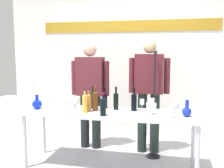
% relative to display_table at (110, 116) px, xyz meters
% --- Properties ---
extents(ground_plane, '(10.00, 10.00, 0.00)m').
position_rel_display_table_xyz_m(ground_plane, '(0.00, 0.00, -0.69)').
color(ground_plane, '#B1AFB9').
extents(back_wall, '(4.58, 0.11, 3.00)m').
position_rel_display_table_xyz_m(back_wall, '(0.00, 1.51, 0.81)').
color(back_wall, white).
rests_on(back_wall, ground).
extents(display_table, '(2.29, 0.63, 0.75)m').
position_rel_display_table_xyz_m(display_table, '(0.00, 0.00, 0.00)').
color(display_table, silver).
rests_on(display_table, ground).
extents(decanter_blue_left, '(0.13, 0.13, 0.20)m').
position_rel_display_table_xyz_m(decanter_blue_left, '(-1.01, -0.05, 0.13)').
color(decanter_blue_left, '#0E26BE').
rests_on(decanter_blue_left, display_table).
extents(decanter_blue_right, '(0.11, 0.11, 0.20)m').
position_rel_display_table_xyz_m(decanter_blue_right, '(0.97, -0.05, 0.13)').
color(decanter_blue_right, '#1729A1').
rests_on(decanter_blue_right, display_table).
extents(presenter_left, '(0.62, 0.22, 1.69)m').
position_rel_display_table_xyz_m(presenter_left, '(-0.46, 0.65, 0.28)').
color(presenter_left, black).
rests_on(presenter_left, ground).
extents(presenter_right, '(0.61, 0.22, 1.72)m').
position_rel_display_table_xyz_m(presenter_right, '(0.46, 0.65, 0.30)').
color(presenter_right, black).
rests_on(presenter_right, ground).
extents(wine_bottle_0, '(0.07, 0.07, 0.31)m').
position_rel_display_table_xyz_m(wine_bottle_0, '(-0.12, 0.20, 0.19)').
color(wine_bottle_0, black).
rests_on(wine_bottle_0, display_table).
extents(wine_bottle_1, '(0.07, 0.07, 0.30)m').
position_rel_display_table_xyz_m(wine_bottle_1, '(-0.30, -0.11, 0.19)').
color(wine_bottle_1, gold).
rests_on(wine_bottle_1, display_table).
extents(wine_bottle_2, '(0.07, 0.07, 0.30)m').
position_rel_display_table_xyz_m(wine_bottle_2, '(-0.28, -0.02, 0.19)').
color(wine_bottle_2, '#C97129').
rests_on(wine_bottle_2, display_table).
extents(wine_bottle_3, '(0.07, 0.07, 0.31)m').
position_rel_display_table_xyz_m(wine_bottle_3, '(-0.28, 0.17, 0.19)').
color(wine_bottle_3, black).
rests_on(wine_bottle_3, display_table).
extents(wine_bottle_4, '(0.07, 0.07, 0.28)m').
position_rel_display_table_xyz_m(wine_bottle_4, '(-0.03, -0.22, 0.19)').
color(wine_bottle_4, black).
rests_on(wine_bottle_4, display_table).
extents(wine_bottle_5, '(0.07, 0.07, 0.32)m').
position_rel_display_table_xyz_m(wine_bottle_5, '(0.30, 0.13, 0.20)').
color(wine_bottle_5, black).
rests_on(wine_bottle_5, display_table).
extents(wine_bottle_6, '(0.07, 0.07, 0.31)m').
position_rel_display_table_xyz_m(wine_bottle_6, '(0.05, 0.15, 0.19)').
color(wine_bottle_6, black).
rests_on(wine_bottle_6, display_table).
extents(wine_bottle_7, '(0.08, 0.08, 0.33)m').
position_rel_display_table_xyz_m(wine_bottle_7, '(-0.20, 0.03, 0.20)').
color(wine_bottle_7, '#512B0E').
rests_on(wine_bottle_7, display_table).
extents(wine_glass_left_0, '(0.07, 0.07, 0.14)m').
position_rel_display_table_xyz_m(wine_glass_left_0, '(-0.41, -0.25, 0.17)').
color(wine_glass_left_0, white).
rests_on(wine_glass_left_0, display_table).
extents(wine_glass_left_1, '(0.06, 0.06, 0.15)m').
position_rel_display_table_xyz_m(wine_glass_left_1, '(-0.85, 0.07, 0.17)').
color(wine_glass_left_1, white).
rests_on(wine_glass_left_1, display_table).
extents(wine_glass_left_2, '(0.07, 0.07, 0.14)m').
position_rel_display_table_xyz_m(wine_glass_left_2, '(-0.60, -0.17, 0.16)').
color(wine_glass_left_2, white).
rests_on(wine_glass_left_2, display_table).
extents(wine_glass_left_3, '(0.06, 0.06, 0.14)m').
position_rel_display_table_xyz_m(wine_glass_left_3, '(-0.43, -0.13, 0.16)').
color(wine_glass_left_3, white).
rests_on(wine_glass_left_3, display_table).
extents(wine_glass_left_4, '(0.07, 0.07, 0.16)m').
position_rel_display_table_xyz_m(wine_glass_left_4, '(-0.52, -0.24, 0.18)').
color(wine_glass_left_4, white).
rests_on(wine_glass_left_4, display_table).
extents(wine_glass_left_5, '(0.06, 0.06, 0.13)m').
position_rel_display_table_xyz_m(wine_glass_left_5, '(-0.51, 0.17, 0.15)').
color(wine_glass_left_5, white).
rests_on(wine_glass_left_5, display_table).
extents(wine_glass_right_0, '(0.07, 0.07, 0.16)m').
position_rel_display_table_xyz_m(wine_glass_right_0, '(0.80, -0.15, 0.17)').
color(wine_glass_right_0, white).
rests_on(wine_glass_right_0, display_table).
extents(wine_glass_right_1, '(0.07, 0.07, 0.14)m').
position_rel_display_table_xyz_m(wine_glass_right_1, '(0.57, -0.01, 0.16)').
color(wine_glass_right_1, white).
rests_on(wine_glass_right_1, display_table).
extents(wine_glass_right_2, '(0.07, 0.07, 0.15)m').
position_rel_display_table_xyz_m(wine_glass_right_2, '(0.84, 0.04, 0.17)').
color(wine_glass_right_2, white).
rests_on(wine_glass_right_2, display_table).
extents(wine_glass_right_3, '(0.06, 0.06, 0.17)m').
position_rel_display_table_xyz_m(wine_glass_right_3, '(0.52, -0.09, 0.18)').
color(wine_glass_right_3, white).
rests_on(wine_glass_right_3, display_table).
extents(wine_glass_right_4, '(0.06, 0.06, 0.15)m').
position_rel_display_table_xyz_m(wine_glass_right_4, '(0.40, 0.19, 0.17)').
color(wine_glass_right_4, white).
rests_on(wine_glass_right_4, display_table).
extents(wine_glass_right_5, '(0.06, 0.06, 0.16)m').
position_rel_display_table_xyz_m(wine_glass_right_5, '(0.54, 0.24, 0.18)').
color(wine_glass_right_5, white).
rests_on(wine_glass_right_5, display_table).
extents(microphone_stand, '(0.20, 0.20, 1.56)m').
position_rel_display_table_xyz_m(microphone_stand, '(0.55, 0.46, -0.17)').
color(microphone_stand, black).
rests_on(microphone_stand, ground).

